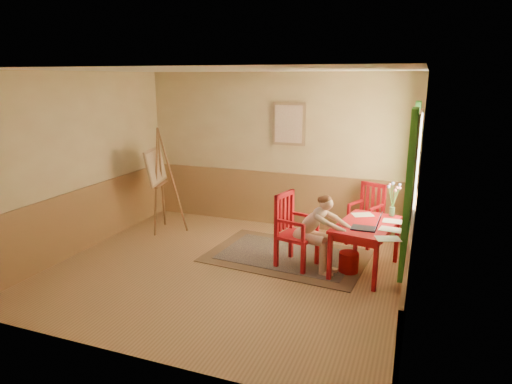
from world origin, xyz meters
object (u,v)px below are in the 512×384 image
at_px(figure, 316,229).
at_px(laptop, 369,226).
at_px(chair_left, 294,230).
at_px(chair_back, 367,214).
at_px(easel, 158,170).
at_px(table, 366,229).

bearing_deg(figure, laptop, -1.67).
relative_size(chair_left, figure, 0.96).
xyz_separation_m(chair_left, figure, (0.34, -0.07, 0.08)).
bearing_deg(chair_back, easel, -170.24).
distance_m(table, chair_left, 1.02).
relative_size(chair_left, chair_back, 1.07).
distance_m(table, easel, 3.78).
xyz_separation_m(chair_back, laptop, (0.18, -1.39, 0.26)).
height_order(chair_back, figure, figure).
height_order(chair_left, figure, figure).
relative_size(chair_left, laptop, 2.79).
height_order(figure, easel, easel).
bearing_deg(chair_back, laptop, -82.68).
bearing_deg(table, chair_left, -170.55).
relative_size(chair_back, figure, 0.89).
distance_m(laptop, easel, 3.86).
distance_m(figure, laptop, 0.74).
bearing_deg(table, figure, -160.44).
bearing_deg(chair_left, figure, -11.82).
height_order(chair_left, laptop, chair_left).
bearing_deg(figure, chair_back, 68.24).
bearing_deg(table, laptop, -77.36).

